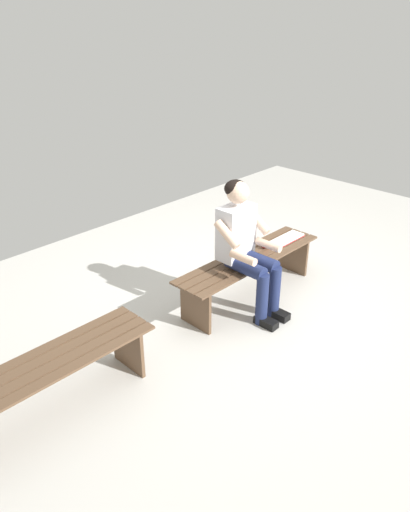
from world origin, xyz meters
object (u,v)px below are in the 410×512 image
Objects in this scene: bench_near at (250,266)px; book_open at (287,239)px; bench_far at (40,379)px; apple at (265,244)px; person_seated at (246,244)px.

book_open reaches higher than bench_near.
apple reaches higher than bench_far.
person_seated is at bearing 26.36° from bench_near.
book_open is (-0.32, 0.04, -0.03)m from apple.
bench_near is at bearing -1.49° from book_open.
bench_near is 0.41m from person_seated.
bench_far is 4.12× the size of book_open.
bench_far is at bearing -2.79° from person_seated.
apple is (-0.26, -0.02, 0.14)m from bench_near.
book_open is at bearing 172.43° from apple.
book_open is at bearing 179.57° from bench_far.
apple reaches higher than bench_near.
apple is at bearing -175.21° from bench_near.
bench_far is at bearing 0.00° from bench_near.
person_seated is 0.51m from apple.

